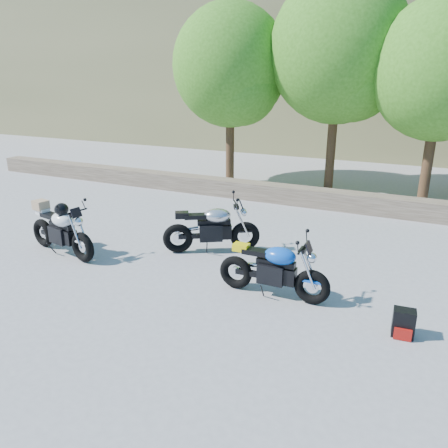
% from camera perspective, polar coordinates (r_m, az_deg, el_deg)
% --- Properties ---
extents(ground, '(90.00, 90.00, 0.00)m').
position_cam_1_polar(ground, '(7.98, -4.40, -7.00)').
color(ground, gray).
rests_on(ground, ground).
extents(stone_wall, '(22.00, 0.55, 0.50)m').
position_cam_1_polar(stone_wall, '(12.68, 7.89, 3.89)').
color(stone_wall, brown).
rests_on(stone_wall, ground).
extents(hillside, '(80.00, 30.00, 15.00)m').
position_cam_1_polar(hillside, '(34.47, 26.42, 23.69)').
color(hillside, brown).
rests_on(hillside, ground).
extents(tree_decid_left, '(3.67, 3.67, 5.62)m').
position_cam_1_polar(tree_decid_left, '(14.65, 1.12, 19.41)').
color(tree_decid_left, '#382314').
rests_on(tree_decid_left, ground).
extents(tree_decid_mid, '(4.08, 4.08, 6.24)m').
position_cam_1_polar(tree_decid_mid, '(14.04, 15.10, 20.50)').
color(tree_decid_mid, '#382314').
rests_on(tree_decid_mid, ground).
extents(tree_decid_right, '(3.54, 3.54, 5.41)m').
position_cam_1_polar(tree_decid_right, '(13.16, 26.94, 16.99)').
color(tree_decid_right, '#382314').
rests_on(tree_decid_right, ground).
extents(silver_bike, '(1.80, 1.17, 1.01)m').
position_cam_1_polar(silver_bike, '(8.95, -1.53, -0.63)').
color(silver_bike, black).
rests_on(silver_bike, ground).
extents(white_bike, '(1.97, 0.69, 1.10)m').
position_cam_1_polar(white_bike, '(9.41, -20.58, -0.59)').
color(white_bike, black).
rests_on(white_bike, ground).
extents(blue_bike, '(1.90, 0.60, 0.96)m').
position_cam_1_polar(blue_bike, '(7.20, 6.52, -5.98)').
color(blue_bike, black).
rests_on(blue_bike, ground).
extents(backpack, '(0.31, 0.28, 0.40)m').
position_cam_1_polar(backpack, '(6.71, 22.40, -11.94)').
color(backpack, black).
rests_on(backpack, ground).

